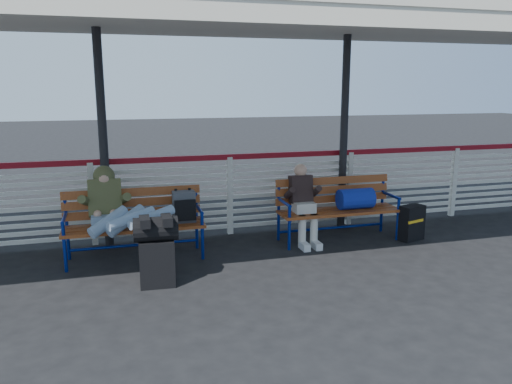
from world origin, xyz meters
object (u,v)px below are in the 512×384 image
object	(u,v)px
luggage_stack	(157,249)
traveler_man	(123,214)
bench_right	(344,201)
suitcase_side	(411,223)
companion_person	(303,203)
bench_left	(147,215)

from	to	relation	value
luggage_stack	traveler_man	world-z (taller)	traveler_man
bench_right	suitcase_side	distance (m)	1.05
traveler_man	companion_person	xyz separation A→B (m)	(2.52, 0.36, -0.10)
bench_left	suitcase_side	bearing A→B (deg)	-4.40
bench_left	traveler_man	bearing A→B (deg)	-131.22
bench_left	bench_right	bearing A→B (deg)	0.43
traveler_man	companion_person	distance (m)	2.55
traveler_man	companion_person	size ratio (longest dim) A/B	1.43
bench_left	bench_right	world-z (taller)	same
luggage_stack	suitcase_side	xyz separation A→B (m)	(3.78, 0.74, -0.18)
companion_person	suitcase_side	xyz separation A→B (m)	(1.60, -0.30, -0.33)
bench_right	suitcase_side	bearing A→B (deg)	-18.39
luggage_stack	traveler_man	size ratio (longest dim) A/B	0.50
traveler_man	bench_left	bearing A→B (deg)	48.78
bench_left	bench_right	distance (m)	2.87
traveler_man	luggage_stack	bearing A→B (deg)	-63.30
luggage_stack	traveler_man	xyz separation A→B (m)	(-0.35, 0.69, 0.26)
traveler_man	bench_right	bearing A→B (deg)	6.68
traveler_man	suitcase_side	xyz separation A→B (m)	(4.12, 0.06, -0.44)
bench_right	companion_person	size ratio (longest dim) A/B	1.57
luggage_stack	bench_left	bearing A→B (deg)	95.37
companion_person	suitcase_side	size ratio (longest dim) A/B	2.19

